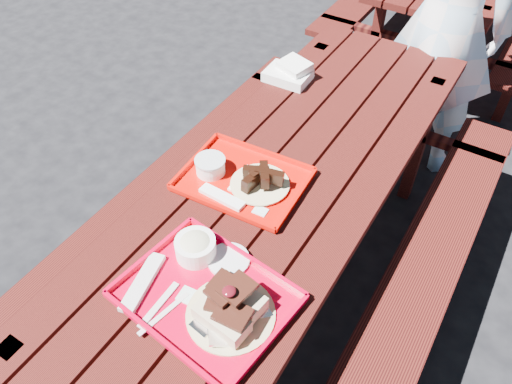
{
  "coord_description": "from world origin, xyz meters",
  "views": [
    {
      "loc": [
        0.62,
        -1.16,
        2.03
      ],
      "look_at": [
        0.0,
        -0.15,
        0.82
      ],
      "focal_mm": 35.0,
      "sensor_mm": 36.0,
      "label": 1
    }
  ],
  "objects_px": {
    "near_tray": "(210,287)",
    "person": "(447,22)",
    "picnic_table_near": "(276,215)",
    "far_tray": "(241,178)"
  },
  "relations": [
    {
      "from": "near_tray",
      "to": "person",
      "type": "height_order",
      "value": "person"
    },
    {
      "from": "picnic_table_near",
      "to": "near_tray",
      "type": "height_order",
      "value": "near_tray"
    },
    {
      "from": "picnic_table_near",
      "to": "near_tray",
      "type": "xyz_separation_m",
      "value": [
        0.07,
        -0.52,
        0.23
      ]
    },
    {
      "from": "far_tray",
      "to": "person",
      "type": "height_order",
      "value": "person"
    },
    {
      "from": "picnic_table_near",
      "to": "far_tray",
      "type": "distance_m",
      "value": 0.25
    },
    {
      "from": "person",
      "to": "picnic_table_near",
      "type": "bearing_deg",
      "value": 83.55
    },
    {
      "from": "picnic_table_near",
      "to": "near_tray",
      "type": "relative_size",
      "value": 4.56
    },
    {
      "from": "far_tray",
      "to": "picnic_table_near",
      "type": "bearing_deg",
      "value": 36.63
    },
    {
      "from": "picnic_table_near",
      "to": "person",
      "type": "bearing_deg",
      "value": 81.34
    },
    {
      "from": "picnic_table_near",
      "to": "far_tray",
      "type": "xyz_separation_m",
      "value": [
        -0.11,
        -0.08,
        0.21
      ]
    }
  ]
}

